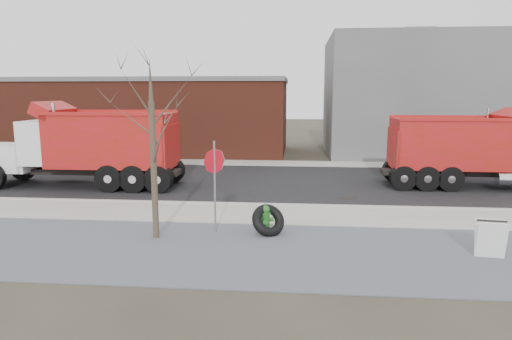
# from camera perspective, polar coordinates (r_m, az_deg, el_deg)

# --- Properties ---
(ground) EXTENTS (120.00, 120.00, 0.00)m
(ground) POSITION_cam_1_polar(r_m,az_deg,el_deg) (15.80, 1.76, -5.93)
(ground) COLOR #383328
(ground) RESTS_ON ground
(gravel_verge) EXTENTS (60.00, 5.00, 0.03)m
(gravel_verge) POSITION_cam_1_polar(r_m,az_deg,el_deg) (12.46, 0.76, -10.16)
(gravel_verge) COLOR gray
(gravel_verge) RESTS_ON ground
(sidewalk) EXTENTS (60.00, 2.50, 0.06)m
(sidewalk) POSITION_cam_1_polar(r_m,az_deg,el_deg) (16.03, 1.81, -5.58)
(sidewalk) COLOR #9E9B93
(sidewalk) RESTS_ON ground
(curb) EXTENTS (60.00, 0.15, 0.11)m
(curb) POSITION_cam_1_polar(r_m,az_deg,el_deg) (17.28, 2.07, -4.38)
(curb) COLOR #9E9B93
(curb) RESTS_ON ground
(road) EXTENTS (60.00, 9.40, 0.02)m
(road) POSITION_cam_1_polar(r_m,az_deg,el_deg) (21.92, 2.76, -1.50)
(road) COLOR black
(road) RESTS_ON ground
(far_sidewalk) EXTENTS (60.00, 2.00, 0.06)m
(far_sidewalk) POSITION_cam_1_polar(r_m,az_deg,el_deg) (27.53, 3.27, 0.83)
(far_sidewalk) COLOR #9E9B93
(far_sidewalk) RESTS_ON ground
(building_grey) EXTENTS (12.00, 10.00, 8.00)m
(building_grey) POSITION_cam_1_polar(r_m,az_deg,el_deg) (34.17, 19.15, 8.71)
(building_grey) COLOR slate
(building_grey) RESTS_ON ground
(building_brick) EXTENTS (20.20, 8.20, 5.30)m
(building_brick) POSITION_cam_1_polar(r_m,az_deg,el_deg) (34.02, -13.58, 6.70)
(building_brick) COLOR maroon
(building_brick) RESTS_ON ground
(bare_tree) EXTENTS (3.20, 3.20, 5.20)m
(bare_tree) POSITION_cam_1_polar(r_m,az_deg,el_deg) (13.28, -12.86, 5.34)
(bare_tree) COLOR #382D23
(bare_tree) RESTS_ON ground
(fire_hydrant) EXTENTS (0.51, 0.49, 0.90)m
(fire_hydrant) POSITION_cam_1_polar(r_m,az_deg,el_deg) (13.88, 1.21, -6.36)
(fire_hydrant) COLOR #2E722B
(fire_hydrant) RESTS_ON ground
(truck_tire) EXTENTS (1.29, 1.21, 1.01)m
(truck_tire) POSITION_cam_1_polar(r_m,az_deg,el_deg) (13.78, 1.54, -6.31)
(truck_tire) COLOR black
(truck_tire) RESTS_ON ground
(stop_sign) EXTENTS (0.55, 0.57, 2.82)m
(stop_sign) POSITION_cam_1_polar(r_m,az_deg,el_deg) (13.77, -5.21, -0.10)
(stop_sign) COLOR gray
(stop_sign) RESTS_ON ground
(sandwich_board) EXTENTS (0.77, 0.54, 1.00)m
(sandwich_board) POSITION_cam_1_polar(r_m,az_deg,el_deg) (13.31, 27.26, -7.65)
(sandwich_board) COLOR white
(sandwich_board) RESTS_ON ground
(dump_truck_red_a) EXTENTS (8.71, 2.47, 3.52)m
(dump_truck_red_a) POSITION_cam_1_polar(r_m,az_deg,el_deg) (22.62, 25.75, 2.47)
(dump_truck_red_a) COLOR black
(dump_truck_red_a) RESTS_ON ground
(dump_truck_red_b) EXTENTS (9.06, 2.64, 3.80)m
(dump_truck_red_b) POSITION_cam_1_polar(r_m,az_deg,el_deg) (21.95, -20.30, 3.01)
(dump_truck_red_b) COLOR black
(dump_truck_red_b) RESTS_ON ground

